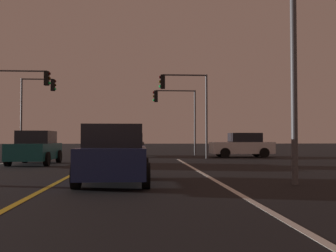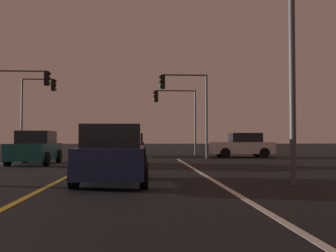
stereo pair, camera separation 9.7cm
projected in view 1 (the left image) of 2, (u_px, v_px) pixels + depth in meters
lane_edge_right at (235, 192)px, 9.55m from camera, size 0.16×30.24×0.01m
lane_center_divider at (36, 194)px, 9.23m from camera, size 0.16×30.24×0.01m
car_ahead_far at (132, 145)px, 28.57m from camera, size 2.02×4.30×1.70m
car_oncoming at (36, 148)px, 19.81m from camera, size 2.02×4.30×1.70m
car_crossing_side at (242, 145)px, 27.37m from camera, size 4.30×2.02×1.70m
car_lead_same_lane at (115, 155)px, 11.40m from camera, size 2.02×4.30×1.70m
traffic_light_near_right at (184, 96)px, 25.29m from camera, size 3.18×0.36×5.48m
traffic_light_near_left at (21, 93)px, 24.59m from camera, size 3.53×0.36×5.63m
traffic_light_far_right at (174, 106)px, 30.75m from camera, size 3.42×0.36×5.14m
traffic_light_far_left at (37, 99)px, 30.05m from camera, size 2.69×0.36×5.95m
street_lamp_right_near at (273, 14)px, 11.15m from camera, size 2.51×0.44×7.57m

